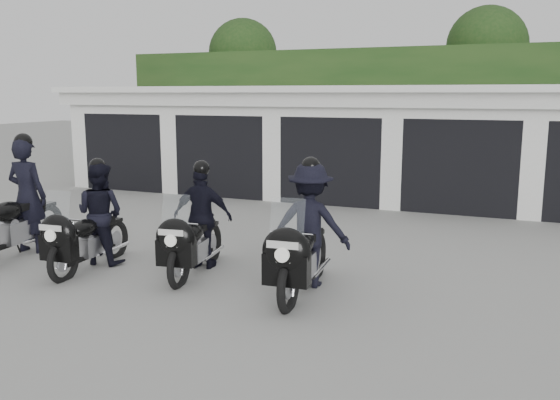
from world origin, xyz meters
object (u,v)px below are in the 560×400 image
at_px(police_bike_d, 307,233).
at_px(police_bike_b, 94,220).
at_px(police_bike_a, 14,208).
at_px(police_bike_c, 199,224).

bearing_deg(police_bike_d, police_bike_b, 179.37).
distance_m(police_bike_a, police_bike_b, 1.64).
height_order(police_bike_a, police_bike_b, police_bike_a).
bearing_deg(police_bike_d, police_bike_c, 169.78).
bearing_deg(police_bike_b, police_bike_c, 9.72).
xyz_separation_m(police_bike_a, police_bike_c, (3.33, 0.48, -0.10)).
distance_m(police_bike_b, police_bike_c, 1.75).
relative_size(police_bike_a, police_bike_d, 1.11).
distance_m(police_bike_c, police_bike_d, 1.89).
bearing_deg(police_bike_c, police_bike_a, -179.90).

